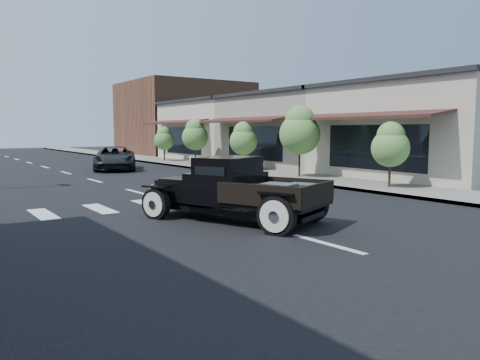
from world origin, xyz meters
TOP-DOWN VIEW (x-y plane):
  - ground at (0.00, 0.00)m, footprint 120.00×120.00m
  - road at (0.00, 15.00)m, footprint 14.00×80.00m
  - road_markings at (0.00, 10.00)m, footprint 12.00×60.00m
  - sidewalk_right at (8.50, 15.00)m, footprint 3.00×80.00m
  - storefront_near at (15.00, 4.00)m, footprint 10.00×9.00m
  - storefront_mid at (15.00, 13.00)m, footprint 10.00×9.00m
  - storefront_far at (15.00, 22.00)m, footprint 10.00×9.00m
  - far_building_right at (15.50, 32.00)m, footprint 11.00×10.00m
  - small_tree_a at (8.30, 1.84)m, footprint 1.47×1.47m
  - small_tree_b at (8.30, 7.04)m, footprint 1.96×1.96m
  - small_tree_c at (8.30, 11.68)m, footprint 1.56×1.56m
  - small_tree_d at (8.30, 17.15)m, footprint 1.71×1.71m
  - small_tree_e at (8.30, 21.77)m, footprint 1.45×1.45m
  - hotrod_pickup at (-0.13, 0.17)m, footprint 4.03×5.42m
  - second_car at (2.95, 17.35)m, footprint 3.99×5.51m

SIDE VIEW (x-z plane):
  - ground at x=0.00m, z-range 0.00..0.00m
  - road_markings at x=0.00m, z-range -0.03..0.03m
  - road at x=0.00m, z-range 0.00..0.02m
  - sidewalk_right at x=8.50m, z-range 0.00..0.15m
  - second_car at x=2.95m, z-range 0.00..1.39m
  - hotrod_pickup at x=-0.13m, z-range 0.00..1.70m
  - small_tree_e at x=8.30m, z-range 0.15..2.56m
  - small_tree_a at x=8.30m, z-range 0.15..2.60m
  - small_tree_c at x=8.30m, z-range 0.15..2.74m
  - small_tree_d at x=8.30m, z-range 0.15..3.01m
  - small_tree_b at x=8.30m, z-range 0.15..3.41m
  - storefront_near at x=15.00m, z-range 0.00..4.50m
  - storefront_mid at x=15.00m, z-range 0.00..4.50m
  - storefront_far at x=15.00m, z-range 0.00..4.50m
  - far_building_right at x=15.50m, z-range 0.00..7.00m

